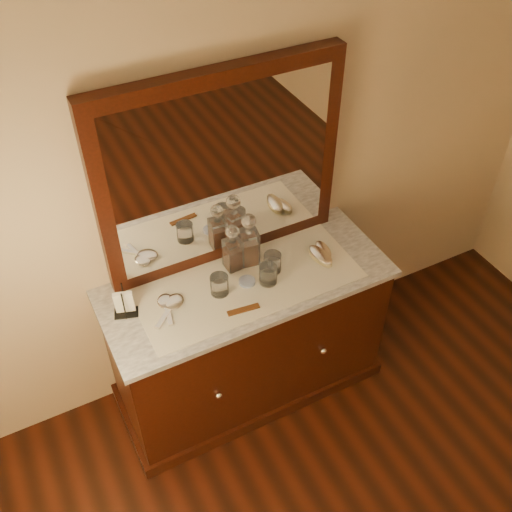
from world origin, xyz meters
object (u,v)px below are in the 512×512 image
(dresser_cabinet, at_px, (248,338))
(brush_far, at_px, (323,251))
(decanter_left, at_px, (233,252))
(napkin_rack, at_px, (124,304))
(brush_near, at_px, (321,256))
(hand_mirror_inner, at_px, (172,305))
(pin_dish, at_px, (247,282))
(comb, at_px, (243,310))
(mirror_frame, at_px, (222,171))
(decanter_right, at_px, (249,244))
(hand_mirror_outer, at_px, (166,304))

(dresser_cabinet, xyz_separation_m, brush_far, (0.44, -0.01, 0.46))
(decanter_left, bearing_deg, napkin_rack, -174.97)
(napkin_rack, height_order, brush_near, napkin_rack)
(hand_mirror_inner, bearing_deg, pin_dish, -3.30)
(dresser_cabinet, relative_size, decanter_left, 5.25)
(pin_dish, relative_size, comb, 0.52)
(dresser_cabinet, distance_m, comb, 0.49)
(mirror_frame, xyz_separation_m, brush_near, (0.40, -0.28, -0.47))
(comb, relative_size, napkin_rack, 0.95)
(napkin_rack, xyz_separation_m, brush_near, (0.99, -0.10, -0.04))
(decanter_left, distance_m, brush_far, 0.48)
(pin_dish, bearing_deg, hand_mirror_inner, 176.70)
(napkin_rack, relative_size, decanter_right, 0.55)
(hand_mirror_inner, bearing_deg, mirror_frame, 31.51)
(comb, bearing_deg, pin_dish, 64.71)
(brush_far, relative_size, hand_mirror_outer, 0.71)
(mirror_frame, distance_m, decanter_right, 0.41)
(napkin_rack, height_order, decanter_right, decanter_right)
(dresser_cabinet, distance_m, hand_mirror_outer, 0.61)
(decanter_right, relative_size, brush_far, 2.00)
(decanter_right, bearing_deg, napkin_rack, -175.38)
(dresser_cabinet, bearing_deg, pin_dish, -110.10)
(brush_far, relative_size, hand_mirror_inner, 0.72)
(mirror_frame, distance_m, pin_dish, 0.55)
(decanter_left, bearing_deg, pin_dish, -85.16)
(brush_far, bearing_deg, hand_mirror_outer, 177.77)
(napkin_rack, bearing_deg, mirror_frame, 16.82)
(hand_mirror_outer, bearing_deg, decanter_left, 12.82)
(decanter_left, relative_size, hand_mirror_inner, 1.29)
(pin_dish, bearing_deg, mirror_frame, 88.89)
(pin_dish, height_order, napkin_rack, napkin_rack)
(decanter_right, xyz_separation_m, brush_far, (0.36, -0.13, -0.09))
(hand_mirror_inner, bearing_deg, comb, -31.61)
(mirror_frame, xyz_separation_m, decanter_left, (-0.02, -0.13, -0.39))
(decanter_left, bearing_deg, brush_near, -20.30)
(comb, xyz_separation_m, decanter_left, (0.08, 0.28, 0.10))
(dresser_cabinet, relative_size, decanter_right, 4.70)
(brush_near, relative_size, hand_mirror_inner, 0.85)
(dresser_cabinet, distance_m, brush_near, 0.62)
(decanter_right, distance_m, hand_mirror_outer, 0.50)
(hand_mirror_outer, distance_m, hand_mirror_inner, 0.03)
(hand_mirror_outer, height_order, hand_mirror_inner, hand_mirror_inner)
(brush_near, bearing_deg, brush_far, 40.79)
(dresser_cabinet, distance_m, napkin_rack, 0.78)
(pin_dish, height_order, hand_mirror_outer, hand_mirror_outer)
(comb, distance_m, decanter_left, 0.31)
(pin_dish, bearing_deg, hand_mirror_outer, 174.15)
(napkin_rack, height_order, hand_mirror_outer, napkin_rack)
(dresser_cabinet, relative_size, hand_mirror_outer, 6.71)
(pin_dish, height_order, hand_mirror_inner, hand_mirror_inner)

